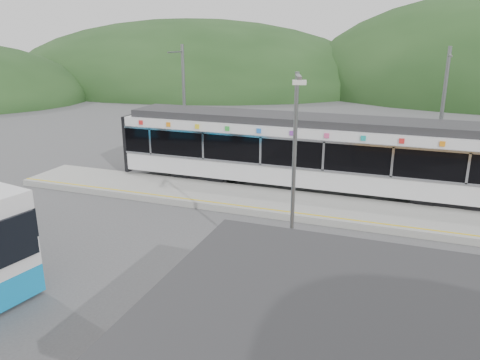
% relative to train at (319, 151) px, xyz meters
% --- Properties ---
extents(ground, '(120.00, 120.00, 0.00)m').
position_rel_train_xyz_m(ground, '(-1.56, -6.00, -2.06)').
color(ground, '#4C4C4F').
rests_on(ground, ground).
extents(hills, '(146.00, 149.00, 26.00)m').
position_rel_train_xyz_m(hills, '(4.63, -0.71, -2.06)').
color(hills, '#1E3D19').
rests_on(hills, ground).
extents(platform, '(26.00, 3.20, 0.30)m').
position_rel_train_xyz_m(platform, '(-1.56, -2.70, -1.91)').
color(platform, '#9E9E99').
rests_on(platform, ground).
extents(yellow_line, '(26.00, 0.10, 0.01)m').
position_rel_train_xyz_m(yellow_line, '(-1.56, -4.00, -1.76)').
color(yellow_line, yellow).
rests_on(yellow_line, platform).
extents(train, '(20.44, 3.01, 3.74)m').
position_rel_train_xyz_m(train, '(0.00, 0.00, 0.00)').
color(train, black).
rests_on(train, ground).
extents(catenary_mast_west, '(0.18, 1.80, 7.00)m').
position_rel_train_xyz_m(catenary_mast_west, '(-8.56, 2.56, 1.58)').
color(catenary_mast_west, slate).
rests_on(catenary_mast_west, ground).
extents(catenary_mast_east, '(0.18, 1.80, 7.00)m').
position_rel_train_xyz_m(catenary_mast_east, '(5.44, 2.56, 1.58)').
color(catenary_mast_east, slate).
rests_on(catenary_mast_east, ground).
extents(lamp_post, '(0.43, 1.17, 6.52)m').
position_rel_train_xyz_m(lamp_post, '(0.97, -9.40, 1.81)').
color(lamp_post, slate).
rests_on(lamp_post, ground).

